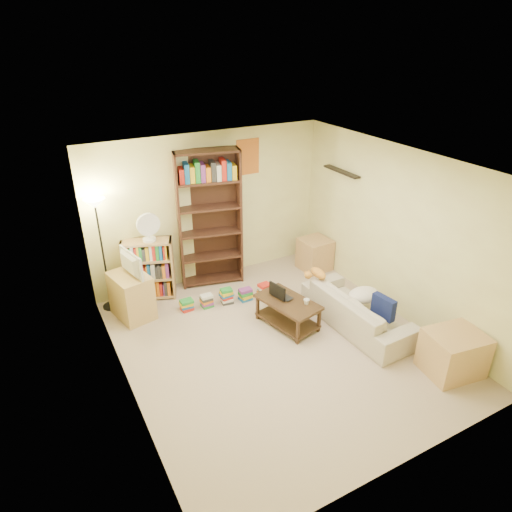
% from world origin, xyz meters
% --- Properties ---
extents(room, '(4.50, 4.54, 2.52)m').
position_xyz_m(room, '(0.00, 0.01, 1.62)').
color(room, '#C8B096').
rests_on(room, ground).
extents(sofa, '(1.86, 0.83, 0.53)m').
position_xyz_m(sofa, '(1.24, -0.16, 0.26)').
color(sofa, beige).
rests_on(sofa, ground).
extents(navy_pillow, '(0.15, 0.36, 0.31)m').
position_xyz_m(navy_pillow, '(1.34, -0.54, 0.51)').
color(navy_pillow, '#121A50').
rests_on(navy_pillow, sofa).
extents(cream_blanket, '(0.49, 0.35, 0.21)m').
position_xyz_m(cream_blanket, '(1.37, -0.11, 0.45)').
color(cream_blanket, white).
rests_on(cream_blanket, sofa).
extents(tabby_cat, '(0.42, 0.16, 0.14)m').
position_xyz_m(tabby_cat, '(0.99, 0.53, 0.60)').
color(tabby_cat, orange).
rests_on(tabby_cat, sofa).
extents(coffee_table, '(0.72, 1.03, 0.41)m').
position_xyz_m(coffee_table, '(0.37, 0.33, 0.27)').
color(coffee_table, '#3C2617').
rests_on(coffee_table, ground).
extents(laptop, '(0.49, 0.44, 0.03)m').
position_xyz_m(laptop, '(0.39, 0.49, 0.43)').
color(laptop, black).
rests_on(laptop, coffee_table).
extents(laptop_screen, '(0.08, 0.30, 0.21)m').
position_xyz_m(laptop_screen, '(0.26, 0.46, 0.54)').
color(laptop_screen, white).
rests_on(laptop_screen, laptop).
extents(mug, '(0.10, 0.10, 0.08)m').
position_xyz_m(mug, '(0.54, 0.14, 0.45)').
color(mug, white).
rests_on(mug, coffee_table).
extents(tv_remote, '(0.13, 0.17, 0.02)m').
position_xyz_m(tv_remote, '(0.39, 0.66, 0.42)').
color(tv_remote, black).
rests_on(tv_remote, coffee_table).
extents(tv_stand, '(0.59, 0.73, 0.69)m').
position_xyz_m(tv_stand, '(-1.55, 1.65, 0.35)').
color(tv_stand, tan).
rests_on(tv_stand, ground).
extents(television, '(0.67, 0.35, 0.37)m').
position_xyz_m(television, '(-1.55, 1.65, 0.88)').
color(television, black).
rests_on(television, tv_stand).
extents(tall_bookshelf, '(1.07, 0.56, 2.27)m').
position_xyz_m(tall_bookshelf, '(-0.08, 2.05, 1.20)').
color(tall_bookshelf, '#402218').
rests_on(tall_bookshelf, ground).
extents(short_bookshelf, '(0.83, 0.57, 1.00)m').
position_xyz_m(short_bookshelf, '(-1.15, 2.05, 0.50)').
color(short_bookshelf, tan).
rests_on(short_bookshelf, ground).
extents(desk_fan, '(0.35, 0.20, 0.46)m').
position_xyz_m(desk_fan, '(-1.10, 2.00, 1.23)').
color(desk_fan, white).
rests_on(desk_fan, short_bookshelf).
extents(floor_lamp, '(0.30, 0.30, 1.78)m').
position_xyz_m(floor_lamp, '(-1.80, 2.05, 1.42)').
color(floor_lamp, black).
rests_on(floor_lamp, ground).
extents(side_table, '(0.52, 0.52, 0.57)m').
position_xyz_m(side_table, '(1.72, 1.60, 0.28)').
color(side_table, tan).
rests_on(side_table, ground).
extents(end_cabinet, '(0.76, 0.66, 0.56)m').
position_xyz_m(end_cabinet, '(1.65, -1.51, 0.28)').
color(end_cabinet, tan).
rests_on(end_cabinet, ground).
extents(book_stacks, '(1.46, 0.38, 0.25)m').
position_xyz_m(book_stacks, '(-0.14, 1.29, 0.11)').
color(book_stacks, red).
rests_on(book_stacks, ground).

